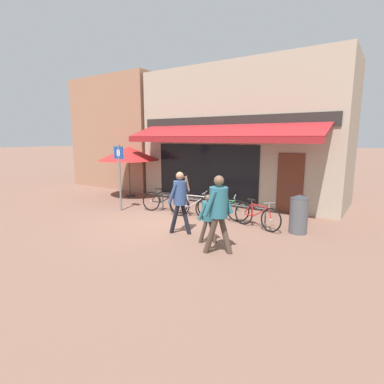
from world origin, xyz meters
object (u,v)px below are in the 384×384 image
object	(u,v)px
bicycle_silver	(193,206)
bicycle_green	(222,209)
bicycle_black	(165,201)
litter_bin	(299,214)
pedestrian_child	(208,214)
cafe_parasol	(129,154)
pedestrian_second_adult	(218,207)
pedestrian_adult	(180,196)
bicycle_red	(257,216)
parking_sign	(120,171)

from	to	relation	value
bicycle_silver	bicycle_green	xyz separation A→B (m)	(0.99, 0.12, -0.02)
bicycle_black	litter_bin	bearing A→B (deg)	-10.73
bicycle_silver	litter_bin	world-z (taller)	litter_bin
bicycle_green	pedestrian_child	size ratio (longest dim) A/B	1.34
bicycle_green	cafe_parasol	distance (m)	5.67
pedestrian_child	pedestrian_second_adult	xyz separation A→B (m)	(0.54, -0.45, 0.34)
pedestrian_adult	litter_bin	size ratio (longest dim) A/B	1.59
bicycle_green	bicycle_red	size ratio (longest dim) A/B	1.02
litter_bin	bicycle_green	bearing A→B (deg)	-177.59
pedestrian_adult	pedestrian_child	bearing A→B (deg)	-11.56
bicycle_red	litter_bin	bearing A→B (deg)	24.68
bicycle_silver	litter_bin	bearing A→B (deg)	-9.62
pedestrian_second_adult	bicycle_silver	bearing A→B (deg)	129.78
bicycle_green	bicycle_black	bearing A→B (deg)	162.98
cafe_parasol	litter_bin	bearing A→B (deg)	-8.58
bicycle_black	pedestrian_second_adult	distance (m)	4.25
bicycle_green	litter_bin	bearing A→B (deg)	-16.27
pedestrian_adult	cafe_parasol	world-z (taller)	cafe_parasol
bicycle_black	bicycle_red	distance (m)	3.46
pedestrian_child	parking_sign	distance (m)	4.58
bicycle_green	pedestrian_adult	xyz separation A→B (m)	(-0.35, -1.75, 0.68)
pedestrian_adult	pedestrian_child	size ratio (longest dim) A/B	1.38
bicycle_green	parking_sign	bearing A→B (deg)	173.44
bicycle_red	bicycle_silver	bearing A→B (deg)	-162.72
pedestrian_child	bicycle_silver	bearing A→B (deg)	130.39
bicycle_green	bicycle_red	world-z (taller)	bicycle_green
pedestrian_adult	cafe_parasol	size ratio (longest dim) A/B	0.65
bicycle_green	pedestrian_adult	world-z (taller)	pedestrian_adult
pedestrian_adult	bicycle_red	bearing A→B (deg)	47.94
bicycle_red	litter_bin	size ratio (longest dim) A/B	1.51
bicycle_red	pedestrian_child	world-z (taller)	pedestrian_child
bicycle_silver	pedestrian_second_adult	size ratio (longest dim) A/B	0.95
cafe_parasol	bicycle_silver	bearing A→B (deg)	-17.70
bicycle_silver	bicycle_red	size ratio (longest dim) A/B	1.05
bicycle_silver	parking_sign	size ratio (longest dim) A/B	0.73
pedestrian_second_adult	cafe_parasol	size ratio (longest dim) A/B	0.68
bicycle_black	pedestrian_adult	xyz separation A→B (m)	(1.90, -1.68, 0.68)
pedestrian_child	pedestrian_adult	bearing A→B (deg)	166.10
parking_sign	cafe_parasol	bearing A→B (deg)	128.05
bicycle_green	bicycle_red	bearing A→B (deg)	-22.26
bicycle_red	pedestrian_second_adult	distance (m)	2.46
bicycle_silver	cafe_parasol	world-z (taller)	cafe_parasol
bicycle_red	bicycle_black	bearing A→B (deg)	-164.15
pedestrian_adult	pedestrian_child	xyz separation A→B (m)	(1.02, -0.22, -0.31)
bicycle_green	parking_sign	xyz separation A→B (m)	(-3.71, -0.80, 1.08)
bicycle_red	parking_sign	world-z (taller)	parking_sign
pedestrian_adult	pedestrian_second_adult	distance (m)	1.70
pedestrian_adult	parking_sign	world-z (taller)	parking_sign
parking_sign	cafe_parasol	size ratio (longest dim) A/B	0.89
pedestrian_second_adult	pedestrian_adult	bearing A→B (deg)	152.60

